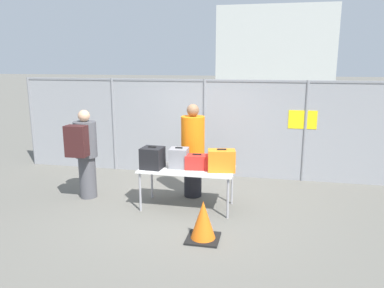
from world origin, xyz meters
The scene contains 12 objects.
ground_plane centered at (0.00, 0.00, 0.00)m, with size 120.00×120.00×0.00m, color #605E56.
fence_section centered at (0.01, 2.10, 1.16)m, with size 8.93×0.07×2.21m.
inspection_table centered at (0.05, 0.06, 0.68)m, with size 1.67×0.79×0.73m.
suitcase_black centered at (-0.56, -0.04, 0.92)m, with size 0.40×0.38×0.40m.
suitcase_grey centered at (-0.11, 0.10, 0.91)m, with size 0.34×0.34×0.38m.
suitcase_red centered at (0.23, 0.08, 0.86)m, with size 0.44×0.30×0.28m.
suitcase_orange centered at (0.67, 0.03, 0.92)m, with size 0.51×0.35×0.40m.
traveler_hooded centered at (-1.96, 0.12, 0.94)m, with size 0.42×0.66×1.72m.
security_worker_near centered at (0.03, 0.66, 0.94)m, with size 0.45×0.45×1.82m.
utility_trailer centered at (0.76, 4.21, 0.43)m, with size 3.79×2.32×0.73m.
distant_hangar centered at (1.60, 31.41, 3.62)m, with size 10.15×8.41×7.23m.
traffic_cone centered at (0.56, -1.12, 0.28)m, with size 0.49×0.49×0.61m.
Camera 1 is at (1.47, -6.20, 2.62)m, focal length 35.00 mm.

